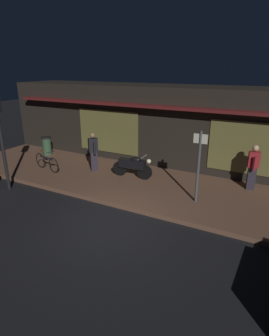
# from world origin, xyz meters

# --- Properties ---
(ground_plane) EXTENTS (60.00, 60.00, 0.00)m
(ground_plane) POSITION_xyz_m (0.00, 0.00, 0.00)
(ground_plane) COLOR black
(sidewalk_slab) EXTENTS (18.00, 4.00, 0.15)m
(sidewalk_slab) POSITION_xyz_m (0.00, 3.00, 0.07)
(sidewalk_slab) COLOR brown
(sidewalk_slab) RESTS_ON ground_plane
(storefront_building) EXTENTS (18.00, 3.30, 3.60)m
(storefront_building) POSITION_xyz_m (0.00, 6.39, 1.80)
(storefront_building) COLOR black
(storefront_building) RESTS_ON ground_plane
(motorcycle) EXTENTS (1.70, 0.55, 0.97)m
(motorcycle) POSITION_xyz_m (-0.99, 3.35, 0.65)
(motorcycle) COLOR black
(motorcycle) RESTS_ON sidewalk_slab
(bicycle_parked) EXTENTS (1.63, 0.50, 0.91)m
(bicycle_parked) POSITION_xyz_m (-4.70, 2.38, 0.51)
(bicycle_parked) COLOR black
(bicycle_parked) RESTS_ON sidewalk_slab
(person_photographer) EXTENTS (0.53, 0.46, 1.67)m
(person_photographer) POSITION_xyz_m (-2.85, 3.27, 1.03)
(person_photographer) COLOR #28232D
(person_photographer) RESTS_ON sidewalk_slab
(person_bystander) EXTENTS (0.42, 0.61, 1.67)m
(person_bystander) POSITION_xyz_m (3.37, 4.34, 1.03)
(person_bystander) COLOR #28232D
(person_bystander) RESTS_ON sidewalk_slab
(sign_post) EXTENTS (0.44, 0.09, 2.40)m
(sign_post) POSITION_xyz_m (1.90, 2.41, 1.51)
(sign_post) COLOR #47474C
(sign_post) RESTS_ON sidewalk_slab
(trash_bin) EXTENTS (0.48, 0.48, 0.93)m
(trash_bin) POSITION_xyz_m (-6.35, 4.09, 0.62)
(trash_bin) COLOR #2D4C33
(trash_bin) RESTS_ON sidewalk_slab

